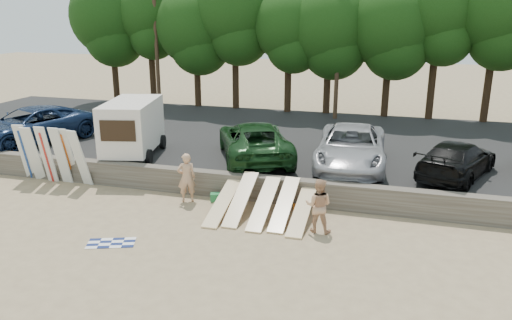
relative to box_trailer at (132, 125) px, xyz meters
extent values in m
plane|color=tan|center=(5.83, -5.10, -2.12)|extent=(120.00, 120.00, 0.00)
cube|color=#6B6356|center=(5.83, -2.10, -1.62)|extent=(44.00, 0.50, 1.00)
cube|color=#282828|center=(5.83, 5.40, -1.77)|extent=(44.00, 14.50, 0.70)
cylinder|color=#382616|center=(-8.43, 12.50, 0.63)|extent=(0.44, 0.44, 4.10)
sphere|color=#1D4A15|center=(-8.43, 12.50, 4.63)|extent=(5.66, 5.66, 5.66)
cylinder|color=#382616|center=(-5.42, 12.50, 0.68)|extent=(0.44, 0.44, 4.21)
sphere|color=#1D4A15|center=(-5.42, 12.50, 4.79)|extent=(4.44, 4.44, 4.44)
cylinder|color=#382616|center=(-1.98, 12.50, 0.42)|extent=(0.44, 0.44, 3.70)
sphere|color=#1D4A15|center=(-1.98, 12.50, 4.04)|extent=(5.42, 5.42, 5.42)
cylinder|color=#382616|center=(0.81, 12.50, 0.75)|extent=(0.44, 0.44, 4.35)
sphere|color=#1D4A15|center=(0.81, 12.50, 5.00)|extent=(5.48, 5.48, 5.48)
cylinder|color=#382616|center=(4.50, 12.27, 0.46)|extent=(0.44, 0.44, 3.78)
sphere|color=#1D4A15|center=(4.50, 12.27, 4.16)|extent=(4.70, 4.70, 4.70)
cylinder|color=#382616|center=(7.04, 12.50, 0.45)|extent=(0.44, 0.44, 3.74)
sphere|color=#1D4A15|center=(7.04, 12.50, 4.10)|extent=(5.49, 5.49, 5.49)
cylinder|color=#382616|center=(10.75, 12.50, 0.48)|extent=(0.44, 0.44, 3.81)
sphere|color=#1D4A15|center=(10.75, 12.50, 4.20)|extent=(5.37, 5.37, 5.37)
cylinder|color=#382616|center=(13.43, 12.50, 0.75)|extent=(0.44, 0.44, 4.35)
sphere|color=#1D4A15|center=(13.43, 12.50, 5.01)|extent=(4.59, 4.59, 4.59)
cylinder|color=#382616|center=(16.58, 12.50, 0.77)|extent=(0.44, 0.44, 4.39)
sphere|color=#1D4A15|center=(16.58, 12.50, 5.06)|extent=(5.14, 5.14, 5.14)
cylinder|color=#473321|center=(-4.17, 10.90, 3.08)|extent=(0.26, 0.26, 9.00)
cylinder|color=#473321|center=(7.83, 10.90, 3.08)|extent=(0.26, 0.26, 9.00)
cube|color=silver|center=(0.00, 0.01, 0.02)|extent=(2.85, 4.34, 2.19)
cube|color=black|center=(0.46, -1.96, 0.22)|extent=(1.47, 0.38, 0.90)
cylinder|color=black|center=(-0.73, -1.49, -1.10)|extent=(0.34, 0.69, 0.66)
cylinder|color=black|center=(1.31, -1.02, -1.10)|extent=(0.34, 0.69, 0.66)
cylinder|color=black|center=(-1.32, 1.03, -1.10)|extent=(0.34, 0.69, 0.66)
cylinder|color=black|center=(0.72, 1.51, -1.10)|extent=(0.34, 0.69, 0.66)
imported|color=#142546|center=(-6.12, 0.60, -0.54)|extent=(5.07, 7.04, 1.78)
imported|color=#123315|center=(5.51, 1.03, -0.57)|extent=(5.09, 6.75, 1.70)
imported|color=#A7A6AB|center=(9.79, 1.12, -0.57)|extent=(3.18, 6.30, 1.71)
imported|color=black|center=(14.02, 0.88, -0.69)|extent=(3.82, 5.44, 1.46)
cube|color=silver|center=(-3.81, -2.58, -0.85)|extent=(0.59, 0.73, 2.54)
cube|color=silver|center=(-3.29, -2.70, -0.87)|extent=(0.62, 0.89, 2.50)
cube|color=silver|center=(-2.61, -2.71, -0.85)|extent=(0.51, 0.61, 2.55)
cube|color=silver|center=(-1.94, -2.65, -0.85)|extent=(0.52, 0.66, 2.55)
cube|color=silver|center=(-1.74, -2.48, -0.87)|extent=(0.61, 0.89, 2.50)
cube|color=silver|center=(-0.97, -2.70, -0.87)|extent=(0.61, 0.83, 2.52)
cube|color=beige|center=(5.71, -3.76, -1.70)|extent=(0.56, 2.92, 0.85)
cube|color=beige|center=(6.36, -3.61, -1.54)|extent=(0.56, 2.81, 1.17)
cube|color=beige|center=(7.26, -3.69, -1.59)|extent=(0.56, 2.85, 1.07)
cube|color=beige|center=(7.98, -3.55, -1.58)|extent=(0.56, 2.84, 1.09)
cube|color=beige|center=(8.65, -3.71, -1.71)|extent=(0.56, 2.92, 0.82)
imported|color=tan|center=(3.97, -3.02, -1.15)|extent=(0.85, 0.76, 1.95)
imported|color=tan|center=(9.31, -4.33, -1.20)|extent=(0.91, 0.71, 1.86)
cube|color=#248744|center=(5.02, -2.70, -1.96)|extent=(0.46, 0.41, 0.32)
cube|color=orange|center=(8.27, -2.70, -2.01)|extent=(0.34, 0.30, 0.22)
plane|color=white|center=(3.11, -7.09, -2.12)|extent=(1.93, 1.93, 0.00)
camera|label=1|loc=(11.63, -19.74, 5.04)|focal=35.00mm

